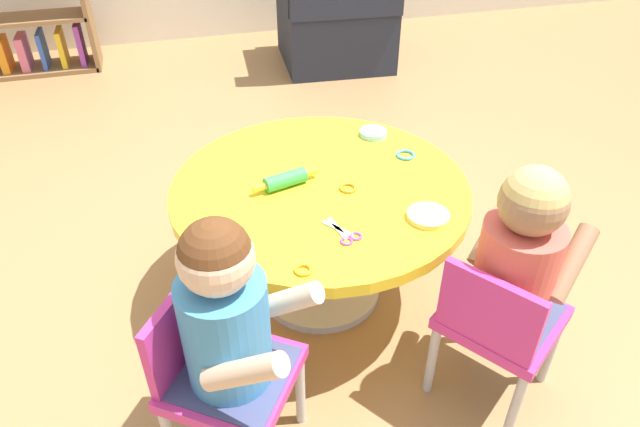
{
  "coord_description": "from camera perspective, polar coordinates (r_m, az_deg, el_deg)",
  "views": [
    {
      "loc": [
        -0.41,
        -1.49,
        1.48
      ],
      "look_at": [
        0.0,
        0.0,
        0.35
      ],
      "focal_mm": 31.82,
      "sensor_mm": 36.0,
      "label": 1
    }
  ],
  "objects": [
    {
      "name": "cookie_cutter_0",
      "position": [
        1.82,
        2.82,
        2.59
      ],
      "size": [
        0.06,
        0.06,
        0.01
      ],
      "primitive_type": "torus",
      "color": "orange",
      "rests_on": "craft_table"
    },
    {
      "name": "cookie_cutter_1",
      "position": [
        2.02,
        8.59,
        5.84
      ],
      "size": [
        0.07,
        0.07,
        0.01
      ],
      "primitive_type": "torus",
      "color": "#3F99D8",
      "rests_on": "craft_table"
    },
    {
      "name": "craft_table",
      "position": [
        1.9,
        -0.0,
        0.43
      ],
      "size": [
        0.97,
        0.97,
        0.47
      ],
      "color": "silver",
      "rests_on": "ground"
    },
    {
      "name": "playdough_blob_1",
      "position": [
        1.72,
        10.83,
        -0.24
      ],
      "size": [
        0.13,
        0.13,
        0.02
      ],
      "primitive_type": "cylinder",
      "color": "#F2CC72",
      "rests_on": "craft_table"
    },
    {
      "name": "cookie_cutter_2",
      "position": [
        1.51,
        -1.71,
        -5.69
      ],
      "size": [
        0.05,
        0.05,
        0.01
      ],
      "primitive_type": "torus",
      "color": "orange",
      "rests_on": "craft_table"
    },
    {
      "name": "bookshelf_low",
      "position": [
        4.3,
        -28.21,
        16.15
      ],
      "size": [
        0.93,
        0.28,
        0.7
      ],
      "color": "olive",
      "rests_on": "ground"
    },
    {
      "name": "armchair_dark",
      "position": [
        3.98,
        1.69,
        19.03
      ],
      "size": [
        0.76,
        0.77,
        0.85
      ],
      "color": "#232838",
      "rests_on": "ground"
    },
    {
      "name": "playdough_blob_0",
      "position": [
        2.13,
        5.37,
        8.06
      ],
      "size": [
        0.1,
        0.1,
        0.02
      ],
      "primitive_type": "cylinder",
      "color": "#8CCCF2",
      "rests_on": "craft_table"
    },
    {
      "name": "craft_scissors",
      "position": [
        1.63,
        2.54,
        -2.1
      ],
      "size": [
        0.1,
        0.14,
        0.01
      ],
      "color": "silver",
      "rests_on": "craft_table"
    },
    {
      "name": "seated_child_right",
      "position": [
        1.56,
        19.47,
        -3.79
      ],
      "size": [
        0.44,
        0.42,
        0.51
      ],
      "color": "#3F4772",
      "rests_on": "ground"
    },
    {
      "name": "seated_child_left",
      "position": [
        1.33,
        -9.48,
        -9.85
      ],
      "size": [
        0.44,
        0.42,
        0.51
      ],
      "color": "#3F4772",
      "rests_on": "ground"
    },
    {
      "name": "child_chair_right",
      "position": [
        1.68,
        17.39,
        -10.43
      ],
      "size": [
        0.42,
        0.42,
        0.54
      ],
      "color": "#B7B7BC",
      "rests_on": "ground"
    },
    {
      "name": "child_chair_left",
      "position": [
        1.52,
        -10.0,
        -15.4
      ],
      "size": [
        0.42,
        0.42,
        0.54
      ],
      "color": "#B7B7BC",
      "rests_on": "ground"
    },
    {
      "name": "ground_plane",
      "position": [
        2.14,
        -0.0,
        -7.67
      ],
      "size": [
        10.0,
        10.0,
        0.0
      ],
      "primitive_type": "plane",
      "color": "#9E7247"
    },
    {
      "name": "rolling_pin",
      "position": [
        1.82,
        -3.5,
        3.4
      ],
      "size": [
        0.23,
        0.08,
        0.05
      ],
      "color": "green",
      "rests_on": "craft_table"
    }
  ]
}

